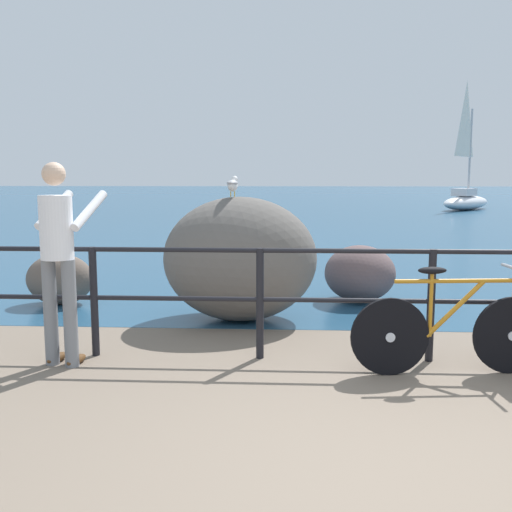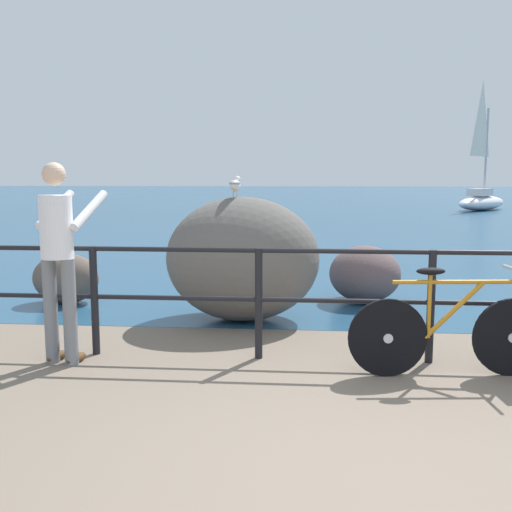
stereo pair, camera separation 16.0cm
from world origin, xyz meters
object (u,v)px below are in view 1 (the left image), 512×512
object	(u,v)px
seagull	(233,184)
person_at_railing	(59,254)
breakwater_boulder_main	(240,259)
breakwater_boulder_right	(360,273)
sailboat	(466,196)
bicycle	(469,320)
breakwater_boulder_left	(60,279)

from	to	relation	value
seagull	person_at_railing	bearing A→B (deg)	145.73
breakwater_boulder_main	breakwater_boulder_right	bearing A→B (deg)	36.28
person_at_railing	sailboat	xyz separation A→B (m)	(10.78, 24.31, -0.28)
breakwater_boulder_main	sailboat	size ratio (longest dim) A/B	0.29
bicycle	breakwater_boulder_main	size ratio (longest dim) A/B	0.96
bicycle	breakwater_boulder_right	xyz separation A→B (m)	(-0.55, 2.87, -0.09)
bicycle	sailboat	world-z (taller)	sailboat
person_at_railing	breakwater_boulder_left	world-z (taller)	person_at_railing
breakwater_boulder_main	sailboat	world-z (taller)	sailboat
person_at_railing	breakwater_boulder_left	xyz separation A→B (m)	(-0.97, 2.40, -0.66)
bicycle	sailboat	distance (m)	25.43
seagull	sailboat	xyz separation A→B (m)	(9.42, 22.67, -0.86)
breakwater_boulder_main	breakwater_boulder_left	xyz separation A→B (m)	(-2.41, 0.70, -0.38)
breakwater_boulder_right	sailboat	distance (m)	22.88
breakwater_boulder_left	seagull	xyz separation A→B (m)	(2.34, -0.76, 1.24)
person_at_railing	sailboat	world-z (taller)	sailboat
bicycle	sailboat	size ratio (longest dim) A/B	0.28
breakwater_boulder_main	sailboat	distance (m)	24.46
bicycle	breakwater_boulder_main	bearing A→B (deg)	134.03
sailboat	bicycle	bearing A→B (deg)	-158.07
person_at_railing	seagull	world-z (taller)	person_at_railing
breakwater_boulder_right	seagull	distance (m)	2.31
bicycle	person_at_railing	bearing A→B (deg)	173.52
breakwater_boulder_left	bicycle	bearing A→B (deg)	-28.76
seagull	sailboat	world-z (taller)	sailboat
bicycle	person_at_railing	distance (m)	3.54
breakwater_boulder_main	breakwater_boulder_left	distance (m)	2.54
breakwater_boulder_right	bicycle	bearing A→B (deg)	-79.11
breakwater_boulder_right	sailboat	world-z (taller)	sailboat
breakwater_boulder_main	seagull	size ratio (longest dim) A/B	5.19
bicycle	breakwater_boulder_main	world-z (taller)	breakwater_boulder_main
breakwater_boulder_main	bicycle	bearing A→B (deg)	-40.42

